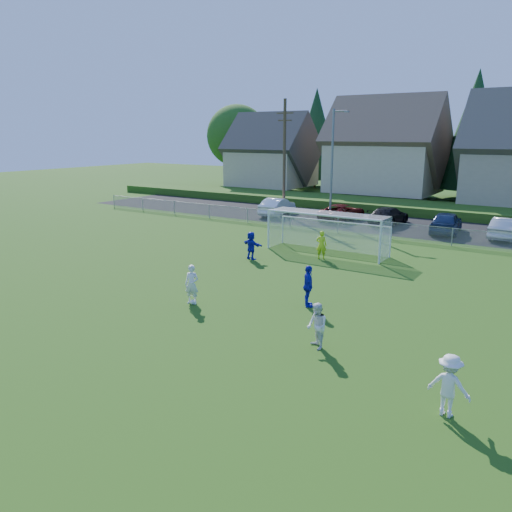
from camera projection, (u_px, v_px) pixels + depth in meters
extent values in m
plane|color=#193D0C|center=(133.00, 339.00, 17.70)|extent=(160.00, 160.00, 0.00)
plane|color=black|center=(389.00, 224.00, 40.03)|extent=(60.00, 60.00, 0.00)
cube|color=#1E420F|center=(416.00, 208.00, 46.03)|extent=(70.00, 6.00, 0.80)
sphere|color=white|center=(193.00, 302.00, 21.27)|extent=(0.22, 0.22, 0.22)
imported|color=white|center=(192.00, 284.00, 21.23)|extent=(0.70, 0.54, 1.70)
imported|color=white|center=(317.00, 326.00, 16.78)|extent=(0.98, 0.96, 1.59)
imported|color=white|center=(449.00, 385.00, 12.73)|extent=(1.14, 0.71, 1.69)
imported|color=#1215AD|center=(308.00, 286.00, 20.85)|extent=(0.93, 1.11, 1.78)
imported|color=#1215AD|center=(251.00, 245.00, 28.82)|extent=(1.58, 0.85, 1.62)
imported|color=#B8E31A|center=(321.00, 245.00, 28.85)|extent=(0.69, 0.54, 1.67)
imported|color=white|center=(277.00, 207.00, 44.36)|extent=(2.20, 4.87, 1.55)
imported|color=#4C0A08|center=(342.00, 212.00, 41.85)|extent=(2.72, 5.15, 1.38)
imported|color=black|center=(388.00, 216.00, 39.97)|extent=(2.20, 4.93, 1.40)
imported|color=#132244|center=(446.00, 222.00, 36.33)|extent=(2.33, 4.88, 1.61)
imported|color=silver|center=(505.00, 228.00, 34.52)|extent=(1.69, 4.49, 1.46)
cylinder|color=white|center=(268.00, 229.00, 31.53)|extent=(0.12, 0.12, 2.44)
cylinder|color=white|center=(380.00, 243.00, 27.65)|extent=(0.12, 0.12, 2.44)
cylinder|color=white|center=(321.00, 215.00, 29.30)|extent=(7.30, 0.12, 0.12)
cylinder|color=white|center=(283.00, 230.00, 33.07)|extent=(0.08, 0.08, 1.80)
cylinder|color=white|center=(390.00, 242.00, 29.19)|extent=(0.08, 0.08, 1.80)
cylinder|color=white|center=(334.00, 221.00, 30.91)|extent=(7.30, 0.08, 0.08)
cube|color=silver|center=(333.00, 236.00, 31.13)|extent=(7.30, 0.02, 1.80)
cube|color=silver|center=(276.00, 227.00, 32.27)|extent=(0.02, 1.80, 2.44)
cube|color=silver|center=(386.00, 240.00, 28.38)|extent=(0.02, 1.80, 2.44)
cube|color=silver|center=(328.00, 213.00, 30.03)|extent=(7.30, 1.80, 0.02)
cube|color=gray|center=(364.00, 220.00, 35.29)|extent=(52.00, 0.03, 0.03)
cube|color=gray|center=(364.00, 228.00, 35.42)|extent=(52.00, 0.02, 1.14)
cylinder|color=gray|center=(114.00, 201.00, 49.27)|extent=(0.06, 0.06, 1.20)
cylinder|color=gray|center=(364.00, 228.00, 35.42)|extent=(0.06, 0.06, 1.20)
cylinder|color=slate|center=(332.00, 167.00, 40.14)|extent=(0.18, 0.18, 9.00)
cylinder|color=slate|center=(340.00, 111.00, 38.84)|extent=(1.20, 0.12, 0.12)
cube|color=slate|center=(347.00, 112.00, 38.53)|extent=(0.36, 0.18, 0.12)
cylinder|color=#473321|center=(284.00, 158.00, 43.49)|extent=(0.26, 0.26, 10.00)
cube|color=#473321|center=(285.00, 113.00, 42.58)|extent=(1.60, 0.10, 0.10)
cube|color=#473321|center=(285.00, 120.00, 42.73)|extent=(1.30, 0.10, 0.10)
cube|color=tan|center=(271.00, 167.00, 61.73)|extent=(9.00, 8.00, 4.50)
pyramid|color=#423D38|center=(272.00, 111.00, 60.14)|extent=(9.90, 8.80, 4.41)
cube|color=#C6B58E|center=(384.00, 167.00, 54.97)|extent=(11.00, 9.00, 5.50)
pyramid|color=brown|center=(389.00, 93.00, 53.12)|extent=(12.10, 9.90, 4.96)
cylinder|color=#382616|center=(238.00, 171.00, 69.49)|extent=(0.36, 0.36, 3.96)
sphere|color=#2B5B19|center=(237.00, 136.00, 68.34)|extent=(8.36, 8.36, 8.36)
cylinder|color=#382616|center=(315.00, 183.00, 67.74)|extent=(0.30, 0.30, 1.20)
cone|color=#143819|center=(316.00, 134.00, 66.20)|extent=(6.76, 6.76, 11.70)
cylinder|color=#382616|center=(389.00, 186.00, 63.23)|extent=(0.30, 0.30, 1.20)
cone|color=#143819|center=(392.00, 138.00, 61.80)|extent=(6.24, 6.24, 10.80)
cylinder|color=#382616|center=(468.00, 194.00, 55.47)|extent=(0.30, 0.30, 1.20)
cone|color=#143819|center=(474.00, 130.00, 53.82)|extent=(7.28, 7.28, 12.60)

